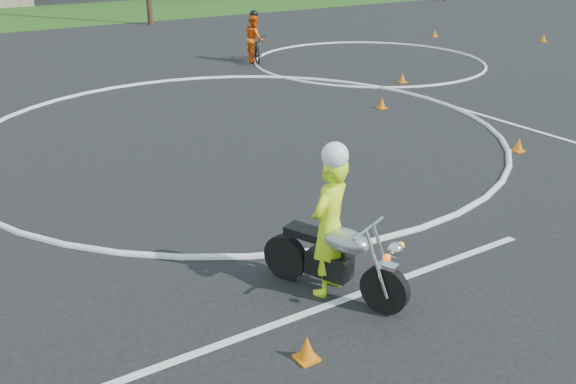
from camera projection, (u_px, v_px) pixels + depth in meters
ground at (311, 173)px, 12.45m from camera, size 120.00×120.00×0.00m
grass_strip at (17, 18)px, 33.43m from camera, size 120.00×10.00×0.02m
course_markings at (285, 108)px, 16.91m from camera, size 19.05×19.05×0.12m
primary_motorcycle at (336, 258)px, 8.14m from camera, size 1.02×1.99×1.11m
rider_primary_grp at (330, 222)px, 8.06m from camera, size 0.80×0.68×2.06m
rider_second_grp at (254, 44)px, 22.43m from camera, size 1.22×1.97×1.79m
traffic_cones at (449, 87)px, 18.58m from camera, size 20.44×15.80×0.30m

